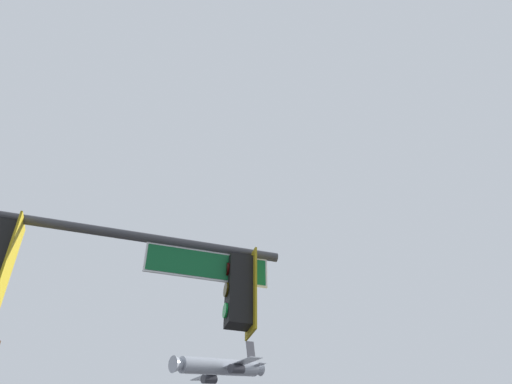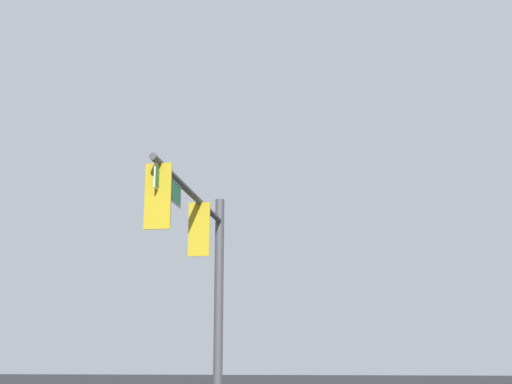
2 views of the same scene
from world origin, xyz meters
TOP-DOWN VIEW (x-y plane):
  - signal_pole_near at (-5.38, -4.82)m, footprint 6.22×1.29m

SIDE VIEW (x-z plane):
  - signal_pole_near at x=-5.38m, z-range 1.20..7.55m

